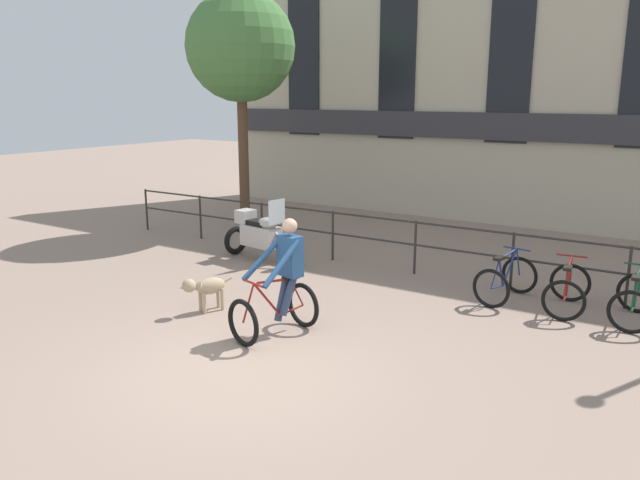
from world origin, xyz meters
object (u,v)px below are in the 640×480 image
at_px(dog, 205,287).
at_px(parked_bicycle_mid_left, 567,290).
at_px(parked_bicycle_near_lamp, 506,280).
at_px(parked_bicycle_mid_right, 635,301).
at_px(parked_motorcycle, 261,234).
at_px(cyclist_with_bike, 281,284).

bearing_deg(dog, parked_bicycle_mid_left, 54.77).
bearing_deg(dog, parked_bicycle_near_lamp, 60.97).
bearing_deg(parked_bicycle_mid_right, parked_motorcycle, 0.65).
relative_size(dog, parked_bicycle_mid_left, 0.75).
bearing_deg(parked_bicycle_near_lamp, parked_motorcycle, 11.57).
height_order(dog, parked_bicycle_mid_right, parked_bicycle_mid_right).
bearing_deg(parked_bicycle_mid_left, parked_motorcycle, -4.45).
relative_size(parked_bicycle_mid_left, parked_bicycle_mid_right, 1.05).
height_order(cyclist_with_bike, parked_bicycle_mid_left, cyclist_with_bike).
bearing_deg(parked_bicycle_mid_right, parked_bicycle_mid_left, -0.79).
distance_m(cyclist_with_bike, parked_bicycle_near_lamp, 4.02).
xyz_separation_m(dog, parked_motorcycle, (-1.22, 3.00, 0.15)).
bearing_deg(parked_bicycle_mid_left, parked_bicycle_mid_right, 173.87).
xyz_separation_m(parked_motorcycle, parked_bicycle_mid_left, (6.09, 0.18, -0.20)).
distance_m(cyclist_with_bike, parked_motorcycle, 4.18).
bearing_deg(dog, parked_bicycle_mid_right, 50.12).
bearing_deg(cyclist_with_bike, parked_motorcycle, 146.74).
bearing_deg(parked_bicycle_mid_left, cyclist_with_bike, 38.73).
bearing_deg(cyclist_with_bike, dog, -168.72).
relative_size(dog, parked_bicycle_near_lamp, 0.73).
height_order(cyclist_with_bike, dog, cyclist_with_bike).
distance_m(parked_motorcycle, parked_bicycle_mid_left, 6.09).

